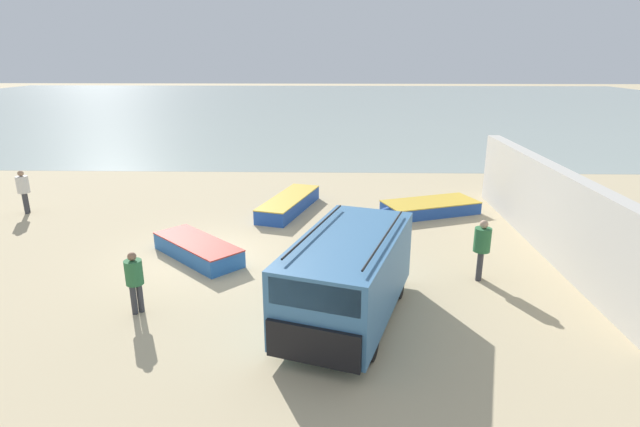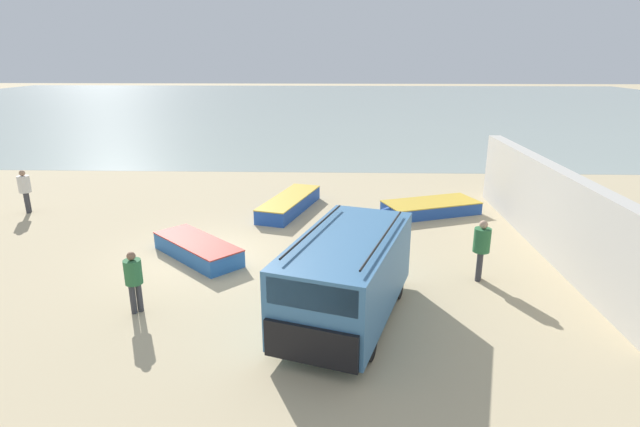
{
  "view_description": "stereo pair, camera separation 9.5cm",
  "coord_description": "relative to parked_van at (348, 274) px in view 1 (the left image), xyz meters",
  "views": [
    {
      "loc": [
        4.09,
        -14.64,
        6.14
      ],
      "look_at": [
        3.64,
        1.47,
        1.0
      ],
      "focal_mm": 28.0,
      "sensor_mm": 36.0,
      "label": 1
    },
    {
      "loc": [
        4.18,
        -14.64,
        6.14
      ],
      "look_at": [
        3.64,
        1.47,
        1.0
      ],
      "focal_mm": 28.0,
      "sensor_mm": 36.0,
      "label": 2
    }
  ],
  "objects": [
    {
      "name": "ground_plane",
      "position": [
        -4.45,
        3.8,
        -1.17
      ],
      "size": [
        200.0,
        200.0,
        0.0
      ],
      "primitive_type": "plane",
      "color": "tan"
    },
    {
      "name": "sea_water",
      "position": [
        -4.45,
        55.8,
        -1.16
      ],
      "size": [
        120.0,
        80.0,
        0.01
      ],
      "primitive_type": "cube",
      "color": "#99A89E",
      "rests_on": "ground_plane"
    },
    {
      "name": "harbor_wall",
      "position": [
        6.6,
        4.8,
        0.23
      ],
      "size": [
        0.5,
        12.56,
        2.8
      ],
      "primitive_type": "cube",
      "color": "#BCB7AD",
      "rests_on": "ground_plane"
    },
    {
      "name": "parked_van",
      "position": [
        0.0,
        0.0,
        0.0
      ],
      "size": [
        3.53,
        5.32,
        2.24
      ],
      "rotation": [
        0.0,
        0.0,
        4.4
      ],
      "color": "teal",
      "rests_on": "ground_plane"
    },
    {
      "name": "fishing_rowboat_0",
      "position": [
        -4.75,
        3.8,
        -0.88
      ],
      "size": [
        3.6,
        3.49,
        0.56
      ],
      "rotation": [
        0.0,
        0.0,
        2.38
      ],
      "color": "#2D66AD",
      "rests_on": "ground_plane"
    },
    {
      "name": "fishing_rowboat_1",
      "position": [
        3.46,
        8.55,
        -0.92
      ],
      "size": [
        4.66,
        2.85,
        0.5
      ],
      "rotation": [
        0.0,
        0.0,
        3.5
      ],
      "color": "#234CA3",
      "rests_on": "ground_plane"
    },
    {
      "name": "fishing_rowboat_2",
      "position": [
        -2.14,
        8.96,
        -0.87
      ],
      "size": [
        2.38,
        5.25,
        0.59
      ],
      "rotation": [
        0.0,
        0.0,
        1.28
      ],
      "color": "#234CA3",
      "rests_on": "ground_plane"
    },
    {
      "name": "fisherman_0",
      "position": [
        -5.21,
        0.14,
        -0.2
      ],
      "size": [
        0.42,
        0.42,
        1.62
      ],
      "rotation": [
        0.0,
        0.0,
        5.45
      ],
      "color": "#38383D",
      "rests_on": "ground_plane"
    },
    {
      "name": "fisherman_1",
      "position": [
        -12.81,
        8.16,
        -0.11
      ],
      "size": [
        0.46,
        0.46,
        1.76
      ],
      "rotation": [
        0.0,
        0.0,
        3.42
      ],
      "color": "#38383D",
      "rests_on": "ground_plane"
    },
    {
      "name": "fisherman_2",
      "position": [
        3.81,
        2.33,
        -0.1
      ],
      "size": [
        0.47,
        0.47,
        1.78
      ],
      "rotation": [
        0.0,
        0.0,
        5.93
      ],
      "color": "#38383D",
      "rests_on": "ground_plane"
    }
  ]
}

